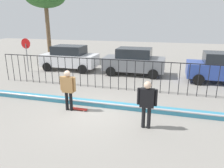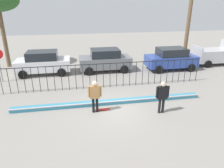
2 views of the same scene
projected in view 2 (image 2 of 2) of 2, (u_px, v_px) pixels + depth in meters
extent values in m
plane|color=gray|center=(112.00, 109.00, 11.60)|extent=(60.00, 60.00, 0.00)
cube|color=teal|center=(110.00, 102.00, 12.17)|extent=(11.00, 0.36, 0.22)
cylinder|color=#B2B2B7|center=(110.00, 102.00, 11.96)|extent=(11.00, 0.09, 0.09)
cylinder|color=black|center=(1.00, 82.00, 13.14)|extent=(0.04, 0.04, 1.73)
cylinder|color=black|center=(9.00, 81.00, 13.22)|extent=(0.04, 0.04, 1.73)
cylinder|color=black|center=(17.00, 81.00, 13.29)|extent=(0.04, 0.04, 1.73)
cylinder|color=black|center=(24.00, 80.00, 13.37)|extent=(0.04, 0.04, 1.73)
cylinder|color=black|center=(32.00, 80.00, 13.45)|extent=(0.04, 0.04, 1.73)
cylinder|color=black|center=(39.00, 80.00, 13.53)|extent=(0.04, 0.04, 1.73)
cylinder|color=black|center=(47.00, 79.00, 13.61)|extent=(0.04, 0.04, 1.73)
cylinder|color=black|center=(54.00, 79.00, 13.69)|extent=(0.04, 0.04, 1.73)
cylinder|color=black|center=(61.00, 78.00, 13.77)|extent=(0.04, 0.04, 1.73)
cylinder|color=black|center=(69.00, 78.00, 13.84)|extent=(0.04, 0.04, 1.73)
cylinder|color=black|center=(76.00, 77.00, 13.92)|extent=(0.04, 0.04, 1.73)
cylinder|color=black|center=(83.00, 77.00, 14.00)|extent=(0.04, 0.04, 1.73)
cylinder|color=black|center=(90.00, 77.00, 14.08)|extent=(0.04, 0.04, 1.73)
cylinder|color=black|center=(97.00, 76.00, 14.16)|extent=(0.04, 0.04, 1.73)
cylinder|color=black|center=(103.00, 76.00, 14.24)|extent=(0.04, 0.04, 1.73)
cylinder|color=black|center=(110.00, 75.00, 14.32)|extent=(0.04, 0.04, 1.73)
cylinder|color=black|center=(117.00, 75.00, 14.40)|extent=(0.04, 0.04, 1.73)
cylinder|color=black|center=(123.00, 74.00, 14.47)|extent=(0.04, 0.04, 1.73)
cylinder|color=black|center=(130.00, 74.00, 14.55)|extent=(0.04, 0.04, 1.73)
cylinder|color=black|center=(136.00, 74.00, 14.63)|extent=(0.04, 0.04, 1.73)
cylinder|color=black|center=(143.00, 73.00, 14.71)|extent=(0.04, 0.04, 1.73)
cylinder|color=black|center=(149.00, 73.00, 14.79)|extent=(0.04, 0.04, 1.73)
cylinder|color=black|center=(155.00, 73.00, 14.87)|extent=(0.04, 0.04, 1.73)
cylinder|color=black|center=(161.00, 72.00, 14.95)|extent=(0.04, 0.04, 1.73)
cylinder|color=black|center=(167.00, 72.00, 15.03)|extent=(0.04, 0.04, 1.73)
cylinder|color=black|center=(173.00, 71.00, 15.10)|extent=(0.04, 0.04, 1.73)
cylinder|color=black|center=(179.00, 71.00, 15.18)|extent=(0.04, 0.04, 1.73)
cylinder|color=black|center=(185.00, 71.00, 15.26)|extent=(0.04, 0.04, 1.73)
cylinder|color=black|center=(191.00, 70.00, 15.34)|extent=(0.04, 0.04, 1.73)
cylinder|color=black|center=(197.00, 70.00, 15.42)|extent=(0.04, 0.04, 1.73)
cube|color=black|center=(103.00, 64.00, 13.93)|extent=(14.00, 0.04, 0.04)
cylinder|color=black|center=(93.00, 105.00, 11.14)|extent=(0.14, 0.14, 0.84)
cylinder|color=black|center=(97.00, 105.00, 11.17)|extent=(0.14, 0.14, 0.84)
cube|color=#A87A47|center=(95.00, 92.00, 10.88)|extent=(0.51, 0.22, 0.69)
sphere|color=beige|center=(94.00, 83.00, 10.70)|extent=(0.27, 0.27, 0.27)
cylinder|color=#A87A47|center=(89.00, 92.00, 10.81)|extent=(0.11, 0.11, 0.62)
cylinder|color=#A87A47|center=(101.00, 91.00, 10.91)|extent=(0.11, 0.11, 0.62)
cube|color=#A51E19|center=(103.00, 109.00, 11.44)|extent=(0.80, 0.20, 0.02)
cylinder|color=silver|center=(107.00, 109.00, 11.57)|extent=(0.05, 0.03, 0.05)
cylinder|color=silver|center=(108.00, 110.00, 11.43)|extent=(0.05, 0.03, 0.05)
cylinder|color=silver|center=(97.00, 110.00, 11.48)|extent=(0.05, 0.03, 0.05)
cylinder|color=silver|center=(98.00, 111.00, 11.34)|extent=(0.05, 0.03, 0.05)
cylinder|color=black|center=(160.00, 106.00, 11.08)|extent=(0.14, 0.14, 0.83)
cylinder|color=black|center=(163.00, 106.00, 11.11)|extent=(0.14, 0.14, 0.83)
cube|color=black|center=(163.00, 93.00, 10.81)|extent=(0.51, 0.22, 0.69)
sphere|color=beige|center=(163.00, 84.00, 10.64)|extent=(0.27, 0.27, 0.27)
cylinder|color=black|center=(157.00, 92.00, 10.75)|extent=(0.11, 0.11, 0.62)
cylinder|color=black|center=(168.00, 92.00, 10.85)|extent=(0.11, 0.11, 0.62)
cube|color=silver|center=(43.00, 65.00, 17.01)|extent=(4.30, 1.90, 0.90)
cube|color=#1E2328|center=(42.00, 55.00, 16.73)|extent=(2.37, 1.71, 0.66)
cylinder|color=black|center=(62.00, 66.00, 18.29)|extent=(0.68, 0.22, 0.68)
cylinder|color=black|center=(62.00, 72.00, 16.55)|extent=(0.68, 0.22, 0.68)
cylinder|color=black|center=(28.00, 68.00, 17.80)|extent=(0.68, 0.22, 0.68)
cylinder|color=black|center=(23.00, 75.00, 16.06)|extent=(0.68, 0.22, 0.68)
cube|color=slate|center=(105.00, 62.00, 17.78)|extent=(4.30, 1.90, 0.90)
cube|color=#1E2328|center=(105.00, 53.00, 17.49)|extent=(2.37, 1.71, 0.66)
cylinder|color=black|center=(119.00, 63.00, 19.06)|extent=(0.68, 0.22, 0.68)
cylinder|color=black|center=(124.00, 69.00, 17.32)|extent=(0.68, 0.22, 0.68)
cylinder|color=black|center=(87.00, 65.00, 18.57)|extent=(0.68, 0.22, 0.68)
cylinder|color=black|center=(89.00, 71.00, 16.83)|extent=(0.68, 0.22, 0.68)
cube|color=#2D479E|center=(171.00, 61.00, 18.18)|extent=(4.30, 1.90, 0.90)
cube|color=#1E2328|center=(172.00, 52.00, 17.90)|extent=(2.37, 1.71, 0.66)
cylinder|color=black|center=(180.00, 62.00, 19.46)|extent=(0.68, 0.22, 0.68)
cylinder|color=black|center=(191.00, 68.00, 17.72)|extent=(0.68, 0.22, 0.68)
cylinder|color=black|center=(151.00, 64.00, 18.97)|extent=(0.68, 0.22, 0.68)
cylinder|color=black|center=(159.00, 70.00, 17.23)|extent=(0.68, 0.22, 0.68)
cube|color=#B7B7BC|center=(218.00, 55.00, 19.73)|extent=(4.70, 1.90, 1.10)
cube|color=#B7B7BC|center=(197.00, 48.00, 19.08)|extent=(0.12, 1.75, 0.36)
cylinder|color=black|center=(196.00, 59.00, 20.54)|extent=(0.68, 0.22, 0.68)
cylinder|color=black|center=(208.00, 64.00, 18.80)|extent=(0.68, 0.22, 0.68)
cylinder|color=slate|center=(0.00, 68.00, 15.19)|extent=(0.07, 0.07, 2.10)
cylinder|color=brown|center=(188.00, 24.00, 19.69)|extent=(0.36, 0.36, 7.26)
cylinder|color=brown|center=(5.00, 40.00, 18.45)|extent=(0.36, 0.36, 4.78)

